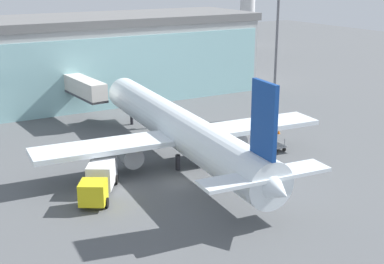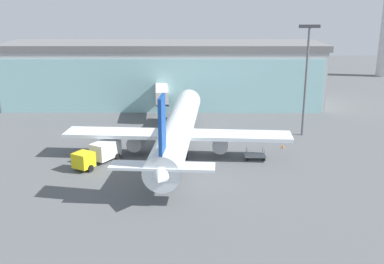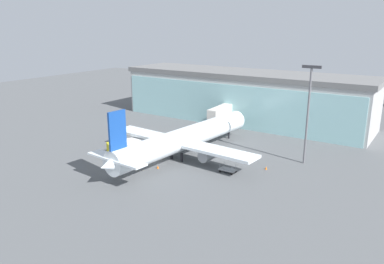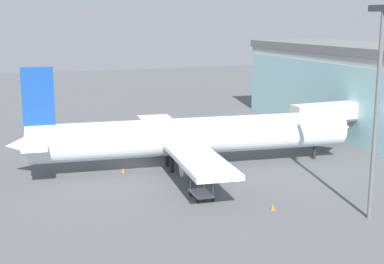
% 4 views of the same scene
% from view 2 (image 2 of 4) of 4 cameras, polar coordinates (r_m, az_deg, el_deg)
% --- Properties ---
extents(ground, '(240.00, 240.00, 0.00)m').
position_cam_2_polar(ground, '(58.92, -4.24, -4.36)').
color(ground, '#545659').
extents(terminal_building, '(65.03, 19.29, 12.68)m').
position_cam_2_polar(terminal_building, '(93.58, -3.64, 7.43)').
color(terminal_building, '#A3A3A3').
rests_on(terminal_building, ground).
extents(jet_bridge, '(2.68, 12.00, 5.77)m').
position_cam_2_polar(jet_bridge, '(82.85, -3.86, 4.89)').
color(jet_bridge, beige).
rests_on(jet_bridge, ground).
extents(apron_light_mast, '(3.20, 0.40, 17.33)m').
position_cam_2_polar(apron_light_mast, '(72.23, 14.34, 7.56)').
color(apron_light_mast, '#59595E').
rests_on(apron_light_mast, ground).
extents(airplane, '(31.22, 39.38, 11.57)m').
position_cam_2_polar(airplane, '(62.44, -1.75, 0.33)').
color(airplane, white).
rests_on(airplane, ground).
extents(catering_truck, '(5.83, 7.31, 2.65)m').
position_cam_2_polar(catering_truck, '(60.50, -11.76, -2.63)').
color(catering_truck, yellow).
rests_on(catering_truck, ground).
extents(baggage_cart, '(2.88, 1.74, 1.50)m').
position_cam_2_polar(baggage_cart, '(61.75, 8.00, -3.00)').
color(baggage_cart, gray).
rests_on(baggage_cart, ground).
extents(safety_cone_nose, '(0.36, 0.36, 0.55)m').
position_cam_2_polar(safety_cone_nose, '(56.53, -2.37, -4.94)').
color(safety_cone_nose, orange).
rests_on(safety_cone_nose, ground).
extents(safety_cone_wingtip, '(0.36, 0.36, 0.55)m').
position_cam_2_polar(safety_cone_wingtip, '(67.18, 11.50, -1.78)').
color(safety_cone_wingtip, orange).
rests_on(safety_cone_wingtip, ground).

